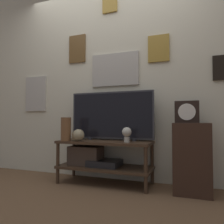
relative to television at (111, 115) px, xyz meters
The scene contains 10 objects.
ground_plane 0.87m from the television, 97.69° to the right, with size 12.00×12.00×0.00m, color brown.
wall_back 0.58m from the television, 106.14° to the left, with size 6.40×0.08×2.70m.
media_console 0.51m from the television, 144.54° to the right, with size 1.10×0.43×0.50m.
television is the anchor object (origin of this frame).
vase_round_glass 0.46m from the television, 144.55° to the right, with size 0.14×0.14×0.14m.
vase_tall_ceramic 0.56m from the television, 152.22° to the right, with size 0.12×0.12×0.27m.
candle_jar 0.52m from the television, 162.46° to the right, with size 0.07×0.07×0.10m.
decorative_bust 0.36m from the television, 35.18° to the right, with size 0.10×0.10×0.16m.
side_table 1.02m from the television, ahead, with size 0.36×0.39×0.71m.
mantel_clock 0.87m from the television, ahead, with size 0.24×0.11×0.23m.
Camera 1 is at (0.97, -2.13, 0.73)m, focal length 35.00 mm.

